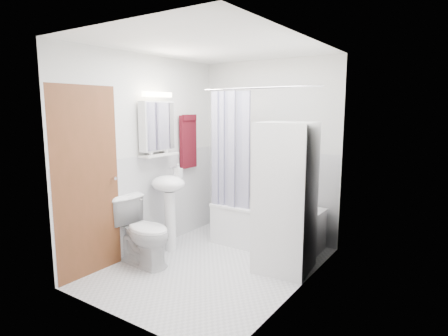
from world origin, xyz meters
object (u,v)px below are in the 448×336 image
Objects in this scene: toilet at (143,232)px; sink at (169,195)px; washer_dryer at (285,197)px; bathtub at (267,224)px.

sink is at bearing 8.16° from toilet.
toilet is at bearing -157.20° from washer_dryer.
bathtub is at bearing 126.63° from washer_dryer.
washer_dryer reaches higher than toilet.
bathtub is at bearing 40.54° from sink.
washer_dryer is 1.65m from toilet.
bathtub is 0.88m from washer_dryer.
bathtub is 0.85× the size of washer_dryer.
washer_dryer is (1.43, 0.28, 0.11)m from sink.
sink is 0.59m from toilet.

